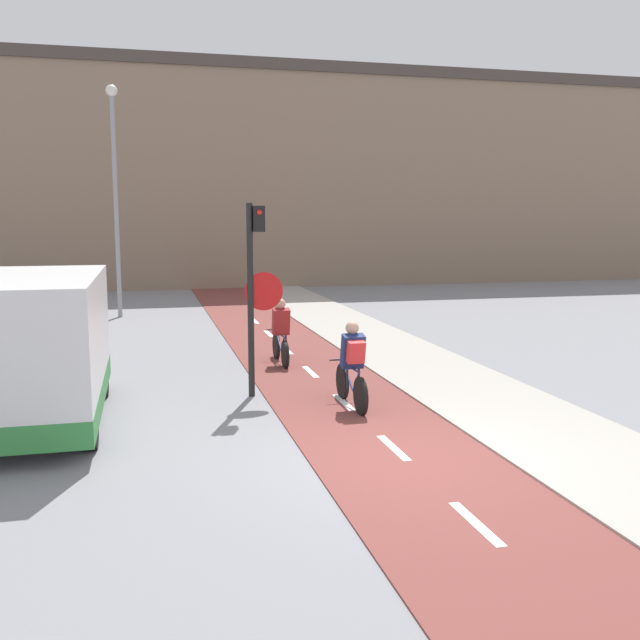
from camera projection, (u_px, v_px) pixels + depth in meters
ground_plane at (406, 461)px, 9.20m from camera, size 120.00×120.00×0.00m
bike_lane at (406, 460)px, 9.20m from camera, size 2.48×60.00×0.02m
sidewalk_strip at (574, 445)px, 9.77m from camera, size 2.40×60.00×0.05m
building_row_background at (212, 177)px, 33.63m from camera, size 60.00×5.20×10.11m
traffic_light_pole at (255, 279)px, 12.31m from camera, size 0.67×0.25×3.38m
street_lamp_far at (115, 178)px, 22.17m from camera, size 0.36×0.36×7.18m
cyclist_near at (352, 366)px, 11.74m from camera, size 0.46×1.69×1.44m
cyclist_far at (281, 334)px, 15.30m from camera, size 0.46×1.62×1.42m
van at (34, 351)px, 10.78m from camera, size 1.98×4.65×2.27m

